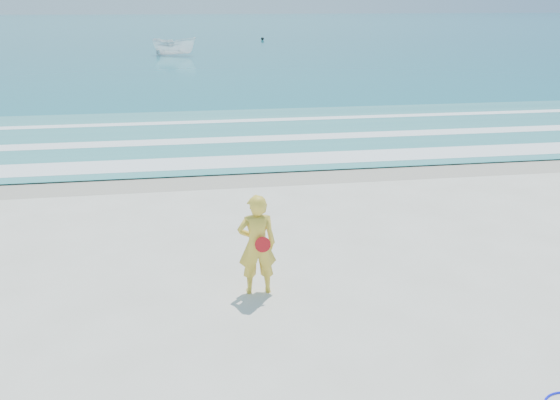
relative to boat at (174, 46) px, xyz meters
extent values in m
plane|color=silver|center=(3.44, -46.26, -0.88)|extent=(400.00, 400.00, 0.00)
cube|color=#B2A893|center=(3.44, -37.26, -0.87)|extent=(400.00, 2.40, 0.00)
cube|color=#19727F|center=(3.44, 58.74, -0.86)|extent=(400.00, 190.00, 0.04)
cube|color=#59B7AD|center=(3.44, -32.26, -0.83)|extent=(400.00, 10.00, 0.01)
cube|color=white|center=(3.44, -35.96, -0.82)|extent=(400.00, 1.40, 0.01)
cube|color=white|center=(3.44, -33.06, -0.82)|extent=(400.00, 0.90, 0.01)
cube|color=white|center=(3.44, -29.76, -0.82)|extent=(400.00, 0.60, 0.01)
imported|color=white|center=(0.00, 0.00, 0.00)|extent=(4.62, 3.23, 1.67)
sphere|color=black|center=(10.45, 18.93, -0.64)|extent=(0.39, 0.39, 0.39)
imported|color=gold|center=(2.68, -44.20, 0.04)|extent=(0.67, 0.44, 1.84)
cylinder|color=red|center=(2.76, -44.38, 0.12)|extent=(0.27, 0.08, 0.27)
camera|label=1|loc=(1.77, -52.76, 4.03)|focal=35.00mm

